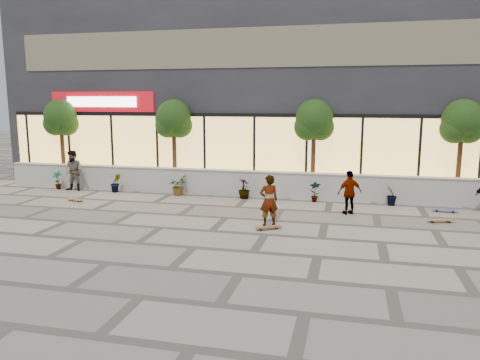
% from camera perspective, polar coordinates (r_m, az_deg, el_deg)
% --- Properties ---
extents(ground, '(80.00, 80.00, 0.00)m').
position_cam_1_polar(ground, '(12.64, -5.67, -8.19)').
color(ground, '#A59B8F').
rests_on(ground, ground).
extents(planter_wall, '(22.00, 0.42, 1.04)m').
position_cam_1_polar(planter_wall, '(19.08, 1.15, -0.40)').
color(planter_wall, '#BAB8B1').
rests_on(planter_wall, ground).
extents(retail_building, '(24.00, 9.17, 8.50)m').
position_cam_1_polar(retail_building, '(24.17, 3.98, 10.59)').
color(retail_building, '#26262B').
rests_on(retail_building, ground).
extents(shrub_a, '(0.43, 0.29, 0.81)m').
position_cam_1_polar(shrub_a, '(22.01, -21.35, -0.02)').
color(shrub_a, '#1A3711').
rests_on(shrub_a, ground).
extents(shrub_b, '(0.57, 0.57, 0.81)m').
position_cam_1_polar(shrub_b, '(20.56, -14.91, -0.33)').
color(shrub_b, '#1A3711').
rests_on(shrub_b, ground).
extents(shrub_c, '(0.68, 0.77, 0.81)m').
position_cam_1_polar(shrub_c, '(19.40, -7.60, -0.67)').
color(shrub_c, '#1A3711').
rests_on(shrub_c, ground).
extents(shrub_d, '(0.64, 0.64, 0.81)m').
position_cam_1_polar(shrub_d, '(18.59, 0.49, -1.04)').
color(shrub_d, '#1A3711').
rests_on(shrub_d, ground).
extents(shrub_e, '(0.46, 0.35, 0.81)m').
position_cam_1_polar(shrub_e, '(18.19, 9.12, -1.40)').
color(shrub_e, '#1A3711').
rests_on(shrub_e, ground).
extents(shrub_f, '(0.55, 0.57, 0.81)m').
position_cam_1_polar(shrub_f, '(18.20, 17.95, -1.75)').
color(shrub_f, '#1A3711').
rests_on(shrub_f, ground).
extents(tree_west, '(1.60, 1.50, 3.92)m').
position_cam_1_polar(tree_west, '(23.07, -21.01, 6.88)').
color(tree_west, '#482719').
rests_on(tree_west, ground).
extents(tree_midwest, '(1.60, 1.50, 3.92)m').
position_cam_1_polar(tree_midwest, '(20.49, -8.09, 7.14)').
color(tree_midwest, '#482719').
rests_on(tree_midwest, ground).
extents(tree_mideast, '(1.60, 1.50, 3.92)m').
position_cam_1_polar(tree_mideast, '(19.13, 9.02, 6.94)').
color(tree_mideast, '#482719').
rests_on(tree_mideast, ground).
extents(tree_east, '(1.60, 1.50, 3.92)m').
position_cam_1_polar(tree_east, '(19.50, 25.45, 6.17)').
color(tree_east, '#482719').
rests_on(tree_east, ground).
extents(skater_center, '(0.70, 0.60, 1.61)m').
position_cam_1_polar(skater_center, '(14.52, 3.54, -2.51)').
color(skater_center, silver).
rests_on(skater_center, ground).
extents(skater_left, '(0.87, 0.69, 1.75)m').
position_cam_1_polar(skater_left, '(21.31, -19.61, 1.06)').
color(skater_left, tan).
rests_on(skater_left, ground).
extents(skater_right_near, '(0.96, 0.76, 1.52)m').
position_cam_1_polar(skater_right_near, '(16.40, 13.22, -1.49)').
color(skater_right_near, white).
rests_on(skater_right_near, ground).
extents(skateboard_center, '(0.81, 0.63, 0.10)m').
position_cam_1_polar(skateboard_center, '(14.25, 3.49, -5.74)').
color(skateboard_center, brown).
rests_on(skateboard_center, ground).
extents(skateboard_left, '(0.80, 0.41, 0.09)m').
position_cam_1_polar(skateboard_left, '(19.20, -19.44, -2.25)').
color(skateboard_left, '#BB5B23').
rests_on(skateboard_left, ground).
extents(skateboard_right_near, '(0.85, 0.41, 0.10)m').
position_cam_1_polar(skateboard_right_near, '(16.34, 23.26, -4.51)').
color(skateboard_right_near, '#9A5832').
rests_on(skateboard_right_near, ground).
extents(skateboard_right_far, '(0.87, 0.30, 0.10)m').
position_cam_1_polar(skateboard_right_far, '(17.90, 23.73, -3.34)').
color(skateboard_right_far, '#534B89').
rests_on(skateboard_right_far, ground).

